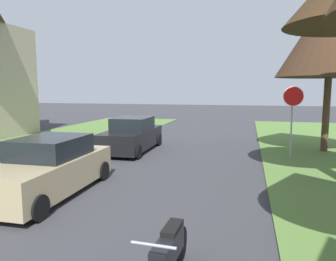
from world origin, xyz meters
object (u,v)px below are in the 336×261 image
street_tree_right_far (331,33)px  parked_sedan_black (132,136)px  parked_sedan_tan (48,168)px  parked_motorcycle (168,255)px  stop_sign_far (293,106)px

street_tree_right_far → parked_sedan_black: 10.11m
parked_sedan_tan → street_tree_right_far: bearing=43.6°
parked_sedan_tan → parked_sedan_black: size_ratio=1.00×
parked_sedan_black → parked_motorcycle: parked_sedan_black is taller
street_tree_right_far → parked_motorcycle: (-4.54, -11.61, -4.90)m
stop_sign_far → street_tree_right_far: 4.14m
stop_sign_far → parked_sedan_tan: 9.62m
parked_sedan_black → street_tree_right_far: bearing=12.1°
parked_sedan_tan → parked_motorcycle: 5.34m
street_tree_right_far → parked_sedan_black: size_ratio=1.65×
stop_sign_far → street_tree_right_far: (1.70, 2.01, 3.19)m
street_tree_right_far → parked_motorcycle: street_tree_right_far is taller
parked_sedan_black → parked_motorcycle: (4.23, -9.73, -0.24)m
parked_motorcycle → parked_sedan_tan: bearing=142.5°
street_tree_right_far → parked_sedan_black: (-8.77, -1.88, -4.66)m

